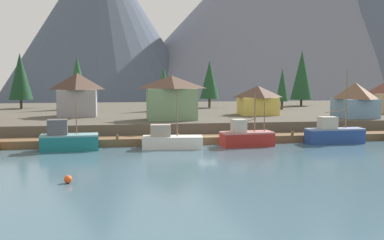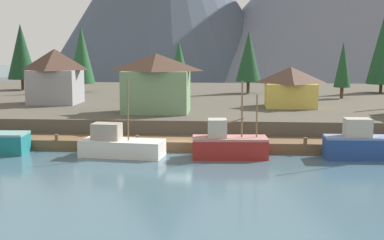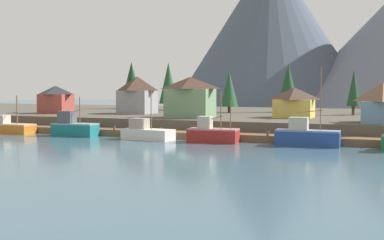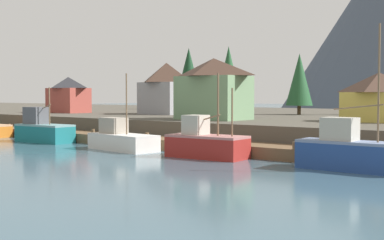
{
  "view_description": "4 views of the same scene",
  "coord_description": "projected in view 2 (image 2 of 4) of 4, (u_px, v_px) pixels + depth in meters",
  "views": [
    {
      "loc": [
        -12.0,
        -60.74,
        9.2
      ],
      "look_at": [
        -1.58,
        3.48,
        3.05
      ],
      "focal_mm": 43.55,
      "sensor_mm": 36.0,
      "label": 1
    },
    {
      "loc": [
        5.25,
        -49.25,
        10.18
      ],
      "look_at": [
        0.99,
        3.85,
        2.63
      ],
      "focal_mm": 49.3,
      "sensor_mm": 36.0,
      "label": 2
    },
    {
      "loc": [
        27.15,
        -62.84,
        7.25
      ],
      "look_at": [
        0.35,
        1.63,
        2.74
      ],
      "focal_mm": 44.75,
      "sensor_mm": 36.0,
      "label": 3
    },
    {
      "loc": [
        32.05,
        -36.97,
        5.32
      ],
      "look_at": [
        -0.69,
        3.04,
        2.81
      ],
      "focal_mm": 49.95,
      "sensor_mm": 36.0,
      "label": 4
    }
  ],
  "objects": [
    {
      "name": "ground_plane",
      "position": [
        194.0,
        126.0,
        70.26
      ],
      "size": [
        400.0,
        400.0,
        1.0
      ],
      "primitive_type": "cube",
      "color": "#3D5B6B"
    },
    {
      "name": "conifer_near_right",
      "position": [
        249.0,
        56.0,
        84.47
      ],
      "size": [
        4.07,
        4.07,
        9.96
      ],
      "color": "#4C3823",
      "rests_on": "shoreline_bank"
    },
    {
      "name": "conifer_back_right",
      "position": [
        21.0,
        51.0,
        90.9
      ],
      "size": [
        4.85,
        4.85,
        11.42
      ],
      "color": "#4C3823",
      "rests_on": "shoreline_bank"
    },
    {
      "name": "dock",
      "position": [
        181.0,
        144.0,
        52.35
      ],
      "size": [
        80.0,
        4.0,
        1.6
      ],
      "color": "brown",
      "rests_on": "ground_plane"
    },
    {
      "name": "conifer_mid_right",
      "position": [
        82.0,
        55.0,
        86.38
      ],
      "size": [
        4.29,
        4.29,
        10.82
      ],
      "color": "#4C3823",
      "rests_on": "shoreline_bank"
    },
    {
      "name": "house_green",
      "position": [
        156.0,
        83.0,
        60.21
      ],
      "size": [
        7.8,
        5.32,
        6.8
      ],
      "color": "#6B8E66",
      "rests_on": "shoreline_bank"
    },
    {
      "name": "conifer_near_left",
      "position": [
        343.0,
        65.0,
        76.17
      ],
      "size": [
        2.44,
        2.44,
        8.27
      ],
      "color": "#4C3823",
      "rests_on": "shoreline_bank"
    },
    {
      "name": "fishing_boat_white",
      "position": [
        120.0,
        145.0,
        48.73
      ],
      "size": [
        7.93,
        3.79,
        7.27
      ],
      "rotation": [
        0.0,
        0.0,
        -0.12
      ],
      "color": "silver",
      "rests_on": "ground_plane"
    },
    {
      "name": "house_grey",
      "position": [
        55.0,
        76.0,
        69.86
      ],
      "size": [
        6.53,
        5.83,
        7.24
      ],
      "color": "gray",
      "rests_on": "shoreline_bank"
    },
    {
      "name": "conifer_back_left",
      "position": [
        383.0,
        50.0,
        85.21
      ],
      "size": [
        4.94,
        4.94,
        12.39
      ],
      "color": "#4C3823",
      "rests_on": "shoreline_bank"
    },
    {
      "name": "fishing_boat_blue",
      "position": [
        368.0,
        144.0,
        47.54
      ],
      "size": [
        8.04,
        2.51,
        10.04
      ],
      "rotation": [
        0.0,
        0.0,
        0.03
      ],
      "color": "navy",
      "rests_on": "ground_plane"
    },
    {
      "name": "shoreline_bank",
      "position": [
        200.0,
        103.0,
        81.86
      ],
      "size": [
        400.0,
        56.0,
        2.5
      ],
      "primitive_type": "cube",
      "color": "#4C473D",
      "rests_on": "ground_plane"
    },
    {
      "name": "house_yellow",
      "position": [
        290.0,
        87.0,
        65.89
      ],
      "size": [
        6.45,
        5.66,
        5.04
      ],
      "color": "gold",
      "rests_on": "shoreline_bank"
    },
    {
      "name": "fishing_boat_red",
      "position": [
        228.0,
        145.0,
        48.1
      ],
      "size": [
        6.99,
        3.35,
        7.05
      ],
      "rotation": [
        0.0,
        0.0,
        0.07
      ],
      "color": "maroon",
      "rests_on": "ground_plane"
    },
    {
      "name": "conifer_mid_left",
      "position": [
        179.0,
        65.0,
        78.42
      ],
      "size": [
        3.67,
        3.67,
        8.41
      ],
      "color": "#4C3823",
      "rests_on": "shoreline_bank"
    }
  ]
}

